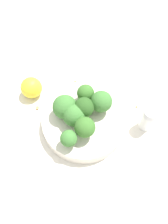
# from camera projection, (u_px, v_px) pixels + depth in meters

# --- Properties ---
(ground_plane) EXTENTS (3.00, 3.00, 0.00)m
(ground_plane) POSITION_uv_depth(u_px,v_px,m) (84.00, 125.00, 0.56)
(ground_plane) COLOR silver
(bowl) EXTENTS (0.21, 0.21, 0.03)m
(bowl) POSITION_uv_depth(u_px,v_px,m) (84.00, 122.00, 0.54)
(bowl) COLOR silver
(bowl) RESTS_ON ground_plane
(broccoli_floret_0) EXTENTS (0.05, 0.05, 0.06)m
(broccoli_floret_0) POSITION_uv_depth(u_px,v_px,m) (85.00, 127.00, 0.48)
(broccoli_floret_0) COLOR #7A9E5B
(broccoli_floret_0) RESTS_ON bowl
(broccoli_floret_1) EXTENTS (0.06, 0.06, 0.06)m
(broccoli_floret_1) POSITION_uv_depth(u_px,v_px,m) (65.00, 107.00, 0.51)
(broccoli_floret_1) COLOR #8EB770
(broccoli_floret_1) RESTS_ON bowl
(broccoli_floret_2) EXTENTS (0.05, 0.05, 0.06)m
(broccoli_floret_2) POSITION_uv_depth(u_px,v_px,m) (74.00, 116.00, 0.50)
(broccoli_floret_2) COLOR #8EB770
(broccoli_floret_2) RESTS_ON bowl
(broccoli_floret_3) EXTENTS (0.04, 0.04, 0.05)m
(broccoli_floret_3) POSITION_uv_depth(u_px,v_px,m) (86.00, 94.00, 0.53)
(broccoli_floret_3) COLOR #84AD66
(broccoli_floret_3) RESTS_ON bowl
(broccoli_floret_4) EXTENTS (0.05, 0.05, 0.06)m
(broccoli_floret_4) POSITION_uv_depth(u_px,v_px,m) (84.00, 108.00, 0.50)
(broccoli_floret_4) COLOR #8EB770
(broccoli_floret_4) RESTS_ON bowl
(broccoli_floret_5) EXTENTS (0.05, 0.05, 0.06)m
(broccoli_floret_5) POSITION_uv_depth(u_px,v_px,m) (101.00, 102.00, 0.51)
(broccoli_floret_5) COLOR #84AD66
(broccoli_floret_5) RESTS_ON bowl
(broccoli_floret_6) EXTENTS (0.04, 0.04, 0.05)m
(broccoli_floret_6) POSITION_uv_depth(u_px,v_px,m) (69.00, 139.00, 0.47)
(broccoli_floret_6) COLOR #7A9E5B
(broccoli_floret_6) RESTS_ON bowl
(pepper_shaker) EXTENTS (0.03, 0.03, 0.07)m
(pepper_shaker) POSITION_uv_depth(u_px,v_px,m) (148.00, 119.00, 0.53)
(pepper_shaker) COLOR silver
(pepper_shaker) RESTS_ON ground_plane
(lemon_wedge) EXTENTS (0.06, 0.06, 0.06)m
(lemon_wedge) POSITION_uv_depth(u_px,v_px,m) (32.00, 87.00, 0.59)
(lemon_wedge) COLOR yellow
(lemon_wedge) RESTS_ON ground_plane
(almond_crumb_0) EXTENTS (0.01, 0.00, 0.01)m
(almond_crumb_0) POSITION_uv_depth(u_px,v_px,m) (75.00, 81.00, 0.63)
(almond_crumb_0) COLOR #AD7F4C
(almond_crumb_0) RESTS_ON ground_plane
(almond_crumb_1) EXTENTS (0.01, 0.01, 0.01)m
(almond_crumb_1) POSITION_uv_depth(u_px,v_px,m) (137.00, 107.00, 0.58)
(almond_crumb_1) COLOR olive
(almond_crumb_1) RESTS_ON ground_plane
(almond_crumb_2) EXTENTS (0.01, 0.01, 0.01)m
(almond_crumb_2) POSITION_uv_depth(u_px,v_px,m) (37.00, 108.00, 0.58)
(almond_crumb_2) COLOR #AD7F4C
(almond_crumb_2) RESTS_ON ground_plane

